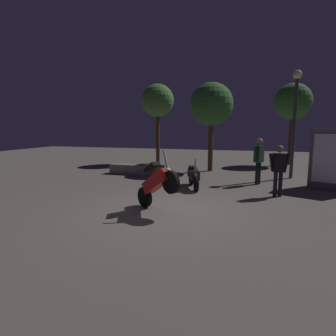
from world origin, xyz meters
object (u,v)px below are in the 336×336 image
(motorcycle_red_foreground, at_px, (157,183))
(streetlamp_near, at_px, (295,110))
(person_bystander_far, at_px, (259,157))
(kiosk_billboard, at_px, (336,160))
(person_rider_beside, at_px, (279,167))
(motorcycle_black_parked_left, at_px, (193,176))

(motorcycle_red_foreground, relative_size, streetlamp_near, 0.37)
(motorcycle_red_foreground, height_order, person_bystander_far, person_bystander_far)
(person_bystander_far, xyz_separation_m, kiosk_billboard, (2.53, -0.19, -0.00))
(person_rider_beside, xyz_separation_m, streetlamp_near, (0.86, 3.52, 1.93))
(motorcycle_black_parked_left, relative_size, person_rider_beside, 0.99)
(motorcycle_black_parked_left, relative_size, kiosk_billboard, 0.76)
(motorcycle_red_foreground, distance_m, motorcycle_black_parked_left, 3.07)
(person_bystander_far, xyz_separation_m, streetlamp_near, (1.40, 1.73, 1.83))
(motorcycle_black_parked_left, height_order, streetlamp_near, streetlamp_near)
(motorcycle_black_parked_left, bearing_deg, person_bystander_far, 100.09)
(streetlamp_near, xyz_separation_m, kiosk_billboard, (1.13, -1.91, -1.83))
(motorcycle_red_foreground, relative_size, person_bystander_far, 0.93)
(person_rider_beside, bearing_deg, person_bystander_far, 179.71)
(motorcycle_black_parked_left, height_order, person_bystander_far, person_bystander_far)
(person_rider_beside, bearing_deg, kiosk_billboard, 111.98)
(motorcycle_black_parked_left, xyz_separation_m, kiosk_billboard, (4.76, 1.14, 0.61))
(person_rider_beside, distance_m, kiosk_billboard, 2.56)
(motorcycle_red_foreground, bearing_deg, streetlamp_near, 90.85)
(person_rider_beside, bearing_deg, streetlamp_near, 149.28)
(person_rider_beside, bearing_deg, motorcycle_black_parked_left, -116.58)
(person_rider_beside, bearing_deg, motorcycle_red_foreground, -67.70)
(motorcycle_red_foreground, distance_m, person_bystander_far, 5.08)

